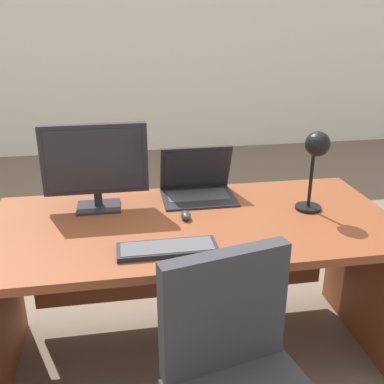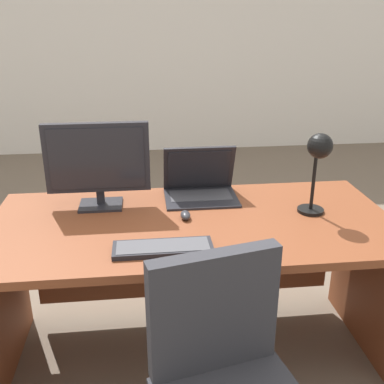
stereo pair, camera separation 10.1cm
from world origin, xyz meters
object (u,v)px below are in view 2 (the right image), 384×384
(keyboard, at_px, (163,248))
(mouse, at_px, (185,215))
(laptop, at_px, (200,181))
(desk, at_px, (192,256))
(monitor, at_px, (98,161))
(desk_lamp, at_px, (318,157))

(keyboard, relative_size, mouse, 4.94)
(laptop, relative_size, keyboard, 0.92)
(desk, height_order, monitor, monitor)
(keyboard, xyz_separation_m, mouse, (0.11, 0.28, 0.01))
(desk, distance_m, monitor, 0.62)
(monitor, distance_m, mouse, 0.47)
(desk_lamp, bearing_deg, laptop, 149.34)
(monitor, relative_size, mouse, 6.07)
(desk, height_order, keyboard, keyboard)
(mouse, bearing_deg, keyboard, -112.47)
(monitor, xyz_separation_m, laptop, (0.48, 0.09, -0.15))
(mouse, xyz_separation_m, desk_lamp, (0.58, -0.01, 0.26))
(monitor, bearing_deg, desk_lamp, -11.56)
(keyboard, bearing_deg, mouse, 67.53)
(laptop, bearing_deg, keyboard, -111.24)
(monitor, distance_m, laptop, 0.51)
(monitor, bearing_deg, laptop, 10.33)
(mouse, distance_m, desk_lamp, 0.64)
(monitor, relative_size, desk_lamp, 1.26)
(keyboard, xyz_separation_m, desk_lamp, (0.70, 0.26, 0.26))
(desk_lamp, bearing_deg, mouse, 178.76)
(monitor, xyz_separation_m, mouse, (0.38, -0.18, -0.21))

